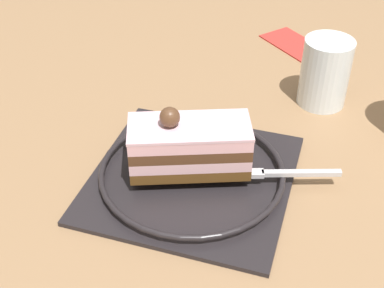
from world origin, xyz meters
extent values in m
plane|color=#916E4C|center=(0.00, 0.00, 0.00)|extent=(2.40, 2.40, 0.00)
cube|color=black|center=(-0.02, -0.02, 0.00)|extent=(0.20, 0.20, 0.01)
torus|color=black|center=(-0.02, -0.02, 0.01)|extent=(0.19, 0.19, 0.01)
cube|color=brown|center=(-0.02, -0.02, 0.02)|extent=(0.08, 0.12, 0.01)
cube|color=beige|center=(-0.02, -0.02, 0.03)|extent=(0.08, 0.12, 0.01)
cube|color=#543520|center=(-0.02, -0.02, 0.04)|extent=(0.08, 0.12, 0.01)
cube|color=beige|center=(-0.02, -0.02, 0.06)|extent=(0.08, 0.12, 0.01)
cube|color=silver|center=(-0.02, -0.02, 0.06)|extent=(0.08, 0.13, 0.00)
sphere|color=brown|center=(-0.03, 0.00, 0.08)|extent=(0.02, 0.02, 0.02)
cube|color=silver|center=(-0.01, -0.13, 0.02)|extent=(0.03, 0.08, 0.00)
cube|color=silver|center=(-0.02, -0.08, 0.02)|extent=(0.01, 0.02, 0.00)
cube|color=silver|center=(-0.02, -0.06, 0.02)|extent=(0.01, 0.02, 0.00)
cube|color=silver|center=(-0.02, -0.06, 0.02)|extent=(0.01, 0.02, 0.00)
cube|color=silver|center=(-0.03, -0.06, 0.02)|extent=(0.01, 0.02, 0.00)
cube|color=silver|center=(-0.03, -0.06, 0.02)|extent=(0.01, 0.02, 0.00)
cylinder|color=silver|center=(0.15, -0.13, 0.04)|extent=(0.06, 0.06, 0.08)
cylinder|color=black|center=(0.15, -0.13, 0.03)|extent=(0.05, 0.05, 0.05)
cube|color=#B9312A|center=(0.29, -0.09, 0.00)|extent=(0.10, 0.11, 0.00)
camera|label=1|loc=(-0.41, -0.12, 0.36)|focal=50.06mm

